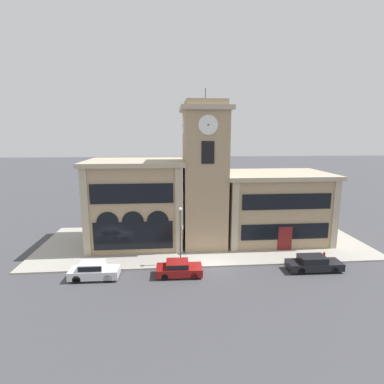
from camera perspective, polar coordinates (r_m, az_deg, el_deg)
name	(u,v)px	position (r m, az deg, el deg)	size (l,w,h in m)	color
ground_plane	(212,268)	(28.87, 3.77, -14.16)	(300.00, 300.00, 0.00)	#424247
sidewalk_kerb	(203,242)	(34.90, 2.15, -9.51)	(36.12, 13.22, 0.15)	#A39E93
clock_tower	(205,176)	(32.10, 2.45, 3.05)	(5.20, 5.20, 16.84)	tan
town_hall_left_wing	(136,202)	(34.17, -10.55, -1.92)	(10.64, 8.50, 9.48)	tan
town_hall_right_wing	(273,206)	(36.31, 15.20, -2.60)	(12.21, 8.50, 7.96)	tan
parked_car_near	(94,270)	(27.81, -18.22, -13.95)	(4.18, 1.83, 1.50)	silver
parked_car_mid	(179,268)	(27.10, -2.57, -14.28)	(4.04, 1.97, 1.32)	maroon
parked_car_far	(313,263)	(30.09, 22.12, -12.40)	(4.92, 1.86, 1.39)	black
street_lamp	(180,227)	(27.90, -2.24, -6.68)	(0.36, 0.36, 5.53)	#4C4C51
fire_hydrant	(324,256)	(32.47, 23.84, -11.11)	(0.22, 0.22, 0.87)	red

